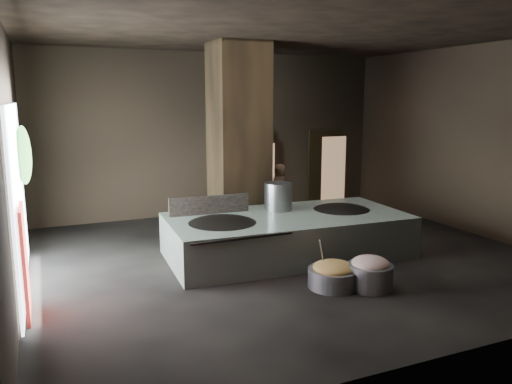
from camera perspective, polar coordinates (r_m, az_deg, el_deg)
name	(u,v)px	position (r m, az deg, el deg)	size (l,w,h in m)	color
floor	(286,258)	(10.54, 3.42, -7.56)	(10.00, 9.00, 0.10)	black
ceiling	(288,29)	(10.10, 3.72, 18.07)	(10.00, 9.00, 0.10)	black
back_wall	(214,134)	(14.26, -4.77, 6.62)	(10.00, 0.10, 4.50)	black
front_wall	(460,183)	(6.38, 22.33, 0.92)	(10.00, 0.10, 4.50)	black
left_wall	(8,161)	(9.00, -26.52, 3.22)	(0.10, 9.00, 4.50)	black
right_wall	(475,140)	(13.14, 23.72, 5.43)	(0.10, 9.00, 4.50)	black
pillar	(239,142)	(11.67, -2.00, 5.77)	(1.20, 1.20, 4.50)	black
hearth_platform	(287,235)	(10.48, 3.59, -4.94)	(4.92, 2.35, 0.86)	#ABBEAD
platform_cap	(287,217)	(10.38, 3.62, -2.88)	(4.81, 2.31, 0.03)	black
wok_left	(222,228)	(9.80, -3.86, -4.10)	(1.55, 1.55, 0.43)	black
wok_left_rim	(222,224)	(9.78, -3.86, -3.70)	(1.58, 1.58, 0.05)	black
wok_right	(341,214)	(11.10, 9.73, -2.47)	(1.44, 1.44, 0.41)	black
wok_right_rim	(341,211)	(11.09, 9.74, -2.12)	(1.48, 1.48, 0.05)	black
stock_pot	(278,197)	(10.82, 2.56, -0.61)	(0.60, 0.60, 0.64)	#93979A
splash_guard	(209,206)	(10.47, -5.34, -1.59)	(1.71, 0.06, 0.43)	black
cook	(278,196)	(12.60, 2.50, -0.46)	(0.60, 0.38, 1.63)	brown
veg_basin	(334,278)	(8.92, 8.85, -9.66)	(0.90, 0.90, 0.33)	slate
veg_fill	(334,268)	(8.86, 8.89, -8.53)	(0.74, 0.74, 0.23)	#A7AF54
ladle	(322,255)	(8.84, 7.58, -7.17)	(0.03, 0.03, 0.71)	#93979A
meat_basin	(370,276)	(8.95, 12.88, -9.38)	(0.78, 0.78, 0.43)	slate
meat_fill	(370,263)	(8.88, 12.95, -7.95)	(0.65, 0.65, 0.25)	tan
doorway_near	(255,172)	(14.72, -0.14, 2.28)	(1.18, 0.08, 2.38)	black
doorway_near_glow	(262,174)	(14.63, 0.74, 2.03)	(0.76, 0.04, 1.81)	#8C6647
doorway_far	(325,168)	(15.81, 7.89, 2.76)	(1.18, 0.08, 2.38)	black
doorway_far_glow	(333,169)	(15.94, 8.81, 2.62)	(0.87, 0.04, 2.05)	#8C6647
left_opening	(18,198)	(9.29, -25.52, -0.57)	(0.04, 4.20, 3.10)	white
pavilion_sliver	(25,263)	(8.20, -24.90, -7.32)	(0.05, 0.90, 1.70)	maroon
tree_silhouette	(24,155)	(10.29, -25.03, 3.85)	(0.28, 1.10, 1.10)	#194714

